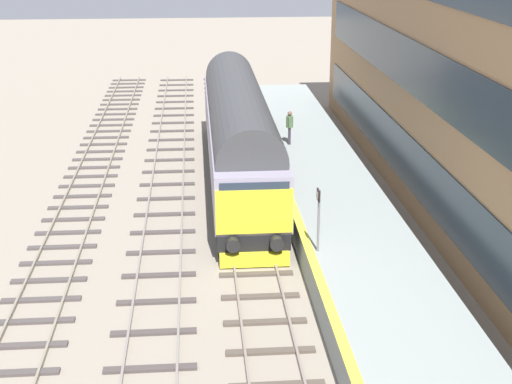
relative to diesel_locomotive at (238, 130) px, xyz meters
name	(u,v)px	position (x,y,z in m)	size (l,w,h in m)	color
ground_plane	(246,222)	(0.00, -4.97, -2.48)	(140.00, 140.00, 0.00)	gray
track_main	(246,220)	(0.00, -4.97, -2.43)	(2.50, 60.00, 0.15)	gray
track_adjacent_west	(164,223)	(-3.29, -4.97, -2.43)	(2.50, 60.00, 0.15)	gray
track_adjacent_far_west	(71,226)	(-6.92, -4.97, -2.43)	(2.50, 60.00, 0.15)	gray
station_platform	(335,207)	(3.60, -4.97, -1.98)	(4.00, 44.00, 1.01)	gray
station_building	(502,87)	(9.15, -6.83, 3.19)	(4.85, 42.79, 11.34)	#A27C55
diesel_locomotive	(238,130)	(0.00, 0.00, 0.00)	(2.74, 18.58, 4.68)	black
platform_number_sign	(318,211)	(2.00, -10.21, -0.07)	(0.10, 0.44, 2.14)	slate
waiting_passenger	(290,124)	(2.67, 2.61, -0.49)	(0.38, 0.51, 1.64)	#312A36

